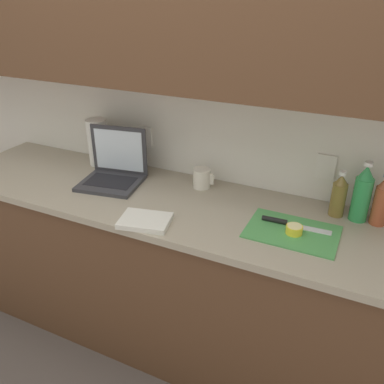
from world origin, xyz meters
The scene contains 13 objects.
ground_plane centered at (0.00, 0.00, 0.00)m, with size 12.00×12.00×0.00m, color #564C47.
wall_back centered at (0.00, 0.25, 1.56)m, with size 5.20×0.38×2.60m.
counter_unit centered at (-0.02, 0.00, 0.46)m, with size 2.44×0.64×0.91m.
laptop centered at (-0.32, 0.07, 0.97)m, with size 0.35×0.32×0.28m.
cutting_board centered at (0.66, -0.03, 0.91)m, with size 0.38×0.26×0.01m, color #4C9E51.
knife centered at (0.61, 0.01, 0.92)m, with size 0.30×0.04×0.02m.
lemon_half_cut centered at (0.67, -0.05, 0.93)m, with size 0.07×0.07×0.04m.
bottle_green_soda centered at (0.80, 0.20, 1.00)m, with size 0.07×0.07×0.22m.
bottle_oil_tall centered at (0.90, 0.20, 1.03)m, with size 0.08×0.08×0.28m.
bottle_water_clear centered at (0.98, 0.20, 1.02)m, with size 0.07×0.07×0.24m.
measuring_cup centered at (0.13, 0.20, 0.96)m, with size 0.11×0.09×0.10m.
paper_towel_roll centered at (-0.54, 0.23, 1.04)m, with size 0.12×0.12×0.27m.
dish_towel centered at (0.05, -0.24, 0.92)m, with size 0.22×0.16×0.02m, color silver.
Camera 1 is at (0.90, -1.54, 1.85)m, focal length 38.00 mm.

